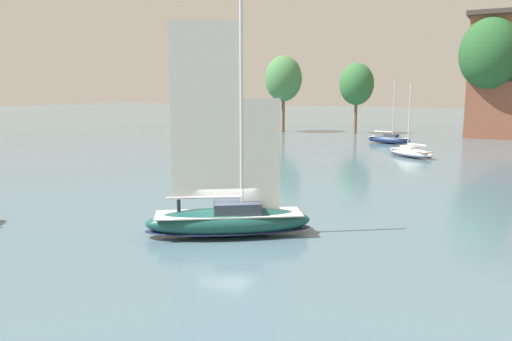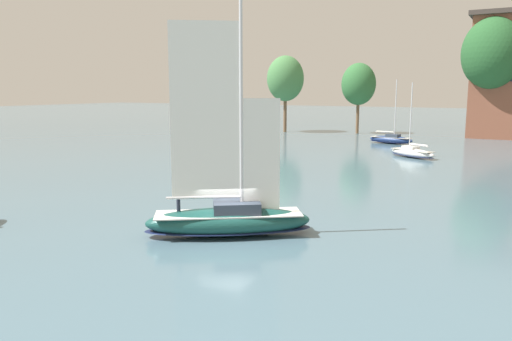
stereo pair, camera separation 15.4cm
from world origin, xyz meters
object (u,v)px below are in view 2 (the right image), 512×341
object	(u,v)px
tree_shore_center	(285,79)
sailboat_moored_near_marina	(412,152)
tree_shore_right	(492,54)
sailboat_main	(229,217)
tree_shore_left	(359,84)
sailboat_moored_mid_channel	(391,139)

from	to	relation	value
tree_shore_center	sailboat_moored_near_marina	xyz separation A→B (m)	(27.56, -24.14, -8.94)
tree_shore_right	sailboat_main	xyz separation A→B (m)	(-7.57, -63.99, -12.03)
tree_shore_left	sailboat_main	distance (m)	65.33
tree_shore_center	sailboat_main	xyz separation A→B (m)	(25.55, -60.18, -8.54)
sailboat_moored_near_marina	sailboat_moored_mid_channel	bearing A→B (deg)	113.06
tree_shore_left	sailboat_main	xyz separation A→B (m)	(13.12, -63.56, -7.53)
tree_shore_left	tree_shore_right	xyz separation A→B (m)	(20.68, 0.43, 4.50)
tree_shore_center	sailboat_main	world-z (taller)	tree_shore_center
tree_shore_right	sailboat_moored_near_marina	size ratio (longest dim) A/B	2.21
tree_shore_right	sailboat_moored_near_marina	xyz separation A→B (m)	(-5.55, -27.94, -12.43)
tree_shore_center	sailboat_moored_mid_channel	bearing A→B (deg)	-25.94
tree_shore_right	sailboat_moored_mid_channel	world-z (taller)	tree_shore_right
tree_shore_right	sailboat_moored_near_marina	bearing A→B (deg)	-101.24
sailboat_moored_mid_channel	sailboat_moored_near_marina	bearing A→B (deg)	-66.94
tree_shore_center	sailboat_main	bearing A→B (deg)	-67.00
tree_shore_right	sailboat_main	world-z (taller)	tree_shore_right
sailboat_moored_mid_channel	tree_shore_center	bearing A→B (deg)	154.06
tree_shore_left	sailboat_moored_mid_channel	world-z (taller)	tree_shore_left
tree_shore_left	sailboat_main	size ratio (longest dim) A/B	1.01
tree_shore_left	sailboat_moored_near_marina	world-z (taller)	tree_shore_left
sailboat_main	tree_shore_left	bearing A→B (deg)	101.66
tree_shore_center	sailboat_moored_mid_channel	world-z (taller)	tree_shore_center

